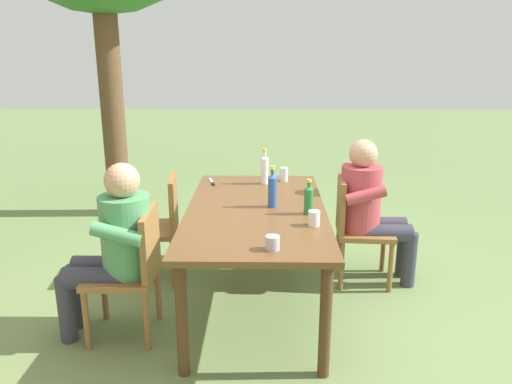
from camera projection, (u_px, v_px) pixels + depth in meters
The scene contains 15 objects.
ground_plane at pixel (256, 304), 3.77m from camera, with size 24.00×24.00×0.00m, color #6B844C.
dining_table at pixel (256, 219), 3.58m from camera, with size 1.85×0.98×0.76m.
chair_near_right at pixel (355, 224), 4.03m from camera, with size 0.47×0.47×0.87m.
chair_far_left at pixel (133, 267), 3.25m from camera, with size 0.44×0.44×0.87m.
chair_far_right at pixel (159, 223), 4.05m from camera, with size 0.48×0.48×0.87m.
person_in_white_shirt at pixel (370, 205), 3.97m from camera, with size 0.47×0.61×1.18m.
person_in_plaid_shirt at pixel (115, 243), 3.20m from camera, with size 0.47×0.61×1.18m.
bottle_green at pixel (309, 199), 3.41m from camera, with size 0.06×0.06×0.25m.
bottle_blue at pixel (272, 190), 3.55m from camera, with size 0.06×0.06×0.30m.
bottle_clear at pixel (265, 169), 4.15m from camera, with size 0.06×0.06×0.30m.
cup_glass at pixel (284, 174), 4.26m from camera, with size 0.07×0.07×0.12m, color silver.
cup_steel at pixel (273, 243), 2.83m from camera, with size 0.08×0.08×0.08m, color #B2B7BC.
cup_white at pixel (314, 218), 3.20m from camera, with size 0.08×0.08×0.10m, color white.
table_knife at pixel (212, 182), 4.22m from camera, with size 0.24×0.08×0.01m.
backpack_by_near_side at pixel (264, 212), 5.20m from camera, with size 0.31×0.24×0.44m.
Camera 1 is at (-3.38, -0.06, 1.87)m, focal length 35.16 mm.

